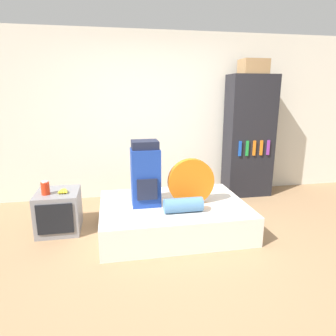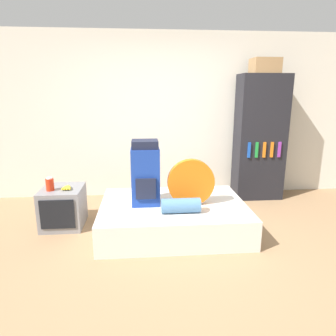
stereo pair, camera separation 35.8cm
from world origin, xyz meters
name	(u,v)px [view 1 (the left image)]	position (x,y,z in m)	size (l,w,h in m)	color
ground_plane	(188,254)	(0.00, 0.00, 0.00)	(16.00, 16.00, 0.00)	#997551
wall_back	(158,117)	(0.00, 2.04, 1.30)	(8.00, 0.05, 2.60)	silver
bed	(173,216)	(-0.04, 0.62, 0.18)	(1.77, 1.29, 0.35)	silver
backpack	(145,174)	(-0.37, 0.63, 0.73)	(0.34, 0.31, 0.79)	navy
tent_bag	(191,182)	(0.17, 0.55, 0.63)	(0.57, 0.08, 0.57)	orange
sleeping_roll	(183,205)	(0.02, 0.32, 0.43)	(0.44, 0.17, 0.17)	teal
television	(59,211)	(-1.43, 0.86, 0.25)	(0.51, 0.56, 0.50)	gray
canister	(45,188)	(-1.55, 0.78, 0.58)	(0.10, 0.10, 0.17)	red
banana_bunch	(63,191)	(-1.35, 0.82, 0.52)	(0.14, 0.18, 0.04)	yellow
bookshelf	(249,137)	(1.45, 1.73, 0.98)	(0.75, 0.43, 1.95)	black
cardboard_box	(253,67)	(1.44, 1.71, 2.06)	(0.40, 0.31, 0.22)	#99754C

